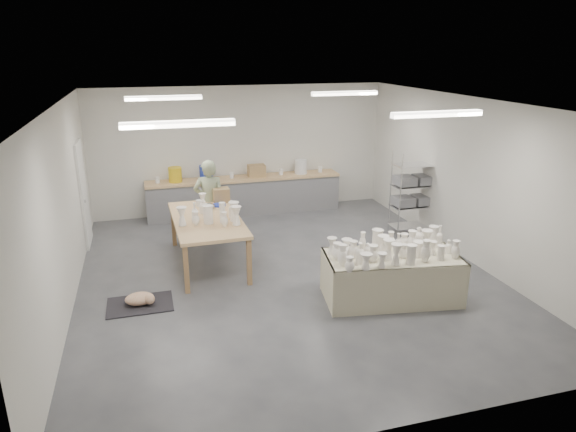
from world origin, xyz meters
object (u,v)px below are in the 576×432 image
object	(u,v)px
work_table	(210,217)
drying_table	(391,274)
potter	(210,202)
red_stool	(209,223)

from	to	relation	value
work_table	drying_table	bearing A→B (deg)	-42.72
drying_table	work_table	world-z (taller)	work_table
potter	red_stool	world-z (taller)	potter
potter	work_table	bearing A→B (deg)	93.57
drying_table	red_stool	xyz separation A→B (m)	(-2.40, 3.57, -0.12)
drying_table	red_stool	size ratio (longest dim) A/B	4.59
drying_table	red_stool	distance (m)	4.30
potter	red_stool	xyz separation A→B (m)	(0.00, 0.27, -0.55)
drying_table	red_stool	bearing A→B (deg)	132.71
drying_table	potter	world-z (taller)	potter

